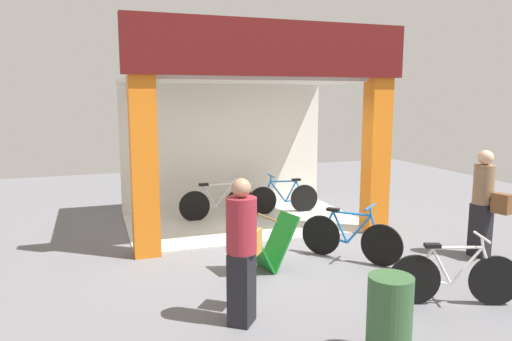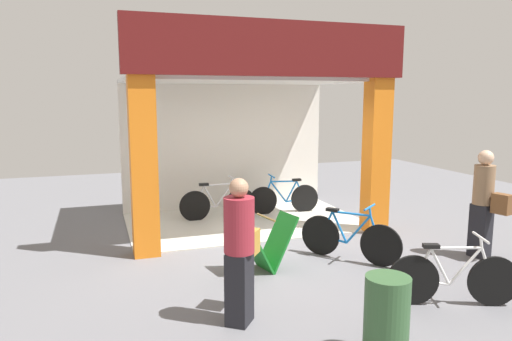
{
  "view_description": "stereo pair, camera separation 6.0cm",
  "coord_description": "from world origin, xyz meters",
  "px_view_note": "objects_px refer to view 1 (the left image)",
  "views": [
    {
      "loc": [
        -2.84,
        -7.44,
        2.51
      ],
      "look_at": [
        0.0,
        0.71,
        1.15
      ],
      "focal_mm": 33.4,
      "sensor_mm": 36.0,
      "label": 1
    },
    {
      "loc": [
        -2.78,
        -7.46,
        2.51
      ],
      "look_at": [
        0.0,
        0.71,
        1.15
      ],
      "focal_mm": 33.4,
      "sensor_mm": 36.0,
      "label": 2
    }
  ],
  "objects_px": {
    "bicycle_parked_0": "(350,238)",
    "pedestrian_2": "(484,202)",
    "bicycle_inside_0": "(218,203)",
    "sandwich_board_sign": "(267,243)",
    "bicycle_parked_1": "(454,277)",
    "pedestrian_1": "(242,249)",
    "bicycle_inside_1": "(284,198)",
    "trash_bin": "(389,318)"
  },
  "relations": [
    {
      "from": "bicycle_parked_0",
      "to": "pedestrian_2",
      "type": "xyz_separation_m",
      "value": [
        2.04,
        -0.54,
        0.52
      ]
    },
    {
      "from": "bicycle_inside_0",
      "to": "sandwich_board_sign",
      "type": "xyz_separation_m",
      "value": [
        -0.05,
        -2.99,
        0.05
      ]
    },
    {
      "from": "bicycle_parked_1",
      "to": "pedestrian_1",
      "type": "relative_size",
      "value": 0.9
    },
    {
      "from": "bicycle_inside_0",
      "to": "bicycle_inside_1",
      "type": "distance_m",
      "value": 1.47
    },
    {
      "from": "pedestrian_1",
      "to": "trash_bin",
      "type": "height_order",
      "value": "pedestrian_1"
    },
    {
      "from": "bicycle_parked_1",
      "to": "sandwich_board_sign",
      "type": "relative_size",
      "value": 1.6
    },
    {
      "from": "bicycle_parked_1",
      "to": "pedestrian_2",
      "type": "height_order",
      "value": "pedestrian_2"
    },
    {
      "from": "bicycle_inside_0",
      "to": "pedestrian_2",
      "type": "distance_m",
      "value": 4.91
    },
    {
      "from": "bicycle_parked_1",
      "to": "trash_bin",
      "type": "bearing_deg",
      "value": -152.38
    },
    {
      "from": "sandwich_board_sign",
      "to": "bicycle_inside_0",
      "type": "bearing_deg",
      "value": 89.12
    },
    {
      "from": "bicycle_inside_1",
      "to": "bicycle_inside_0",
      "type": "bearing_deg",
      "value": -179.27
    },
    {
      "from": "pedestrian_2",
      "to": "trash_bin",
      "type": "relative_size",
      "value": 2.05
    },
    {
      "from": "sandwich_board_sign",
      "to": "pedestrian_2",
      "type": "bearing_deg",
      "value": -9.41
    },
    {
      "from": "bicycle_inside_1",
      "to": "pedestrian_2",
      "type": "height_order",
      "value": "pedestrian_2"
    },
    {
      "from": "bicycle_inside_0",
      "to": "bicycle_inside_1",
      "type": "relative_size",
      "value": 1.03
    },
    {
      "from": "pedestrian_1",
      "to": "sandwich_board_sign",
      "type": "bearing_deg",
      "value": 60.14
    },
    {
      "from": "bicycle_inside_1",
      "to": "sandwich_board_sign",
      "type": "distance_m",
      "value": 3.37
    },
    {
      "from": "pedestrian_1",
      "to": "trash_bin",
      "type": "distance_m",
      "value": 1.67
    },
    {
      "from": "bicycle_inside_0",
      "to": "bicycle_parked_0",
      "type": "height_order",
      "value": "bicycle_parked_0"
    },
    {
      "from": "pedestrian_1",
      "to": "trash_bin",
      "type": "relative_size",
      "value": 1.99
    },
    {
      "from": "sandwich_board_sign",
      "to": "pedestrian_2",
      "type": "relative_size",
      "value": 0.55
    },
    {
      "from": "bicycle_parked_0",
      "to": "trash_bin",
      "type": "bearing_deg",
      "value": -112.61
    },
    {
      "from": "bicycle_inside_1",
      "to": "pedestrian_2",
      "type": "relative_size",
      "value": 0.91
    },
    {
      "from": "bicycle_inside_0",
      "to": "bicycle_inside_1",
      "type": "bearing_deg",
      "value": 0.73
    },
    {
      "from": "sandwich_board_sign",
      "to": "pedestrian_1",
      "type": "distance_m",
      "value": 1.7
    },
    {
      "from": "bicycle_inside_1",
      "to": "sandwich_board_sign",
      "type": "height_order",
      "value": "bicycle_inside_1"
    },
    {
      "from": "pedestrian_2",
      "to": "trash_bin",
      "type": "height_order",
      "value": "pedestrian_2"
    },
    {
      "from": "bicycle_parked_0",
      "to": "pedestrian_1",
      "type": "relative_size",
      "value": 0.78
    },
    {
      "from": "bicycle_inside_1",
      "to": "bicycle_parked_0",
      "type": "relative_size",
      "value": 1.2
    },
    {
      "from": "sandwich_board_sign",
      "to": "bicycle_inside_1",
      "type": "bearing_deg",
      "value": 63.3
    },
    {
      "from": "bicycle_parked_0",
      "to": "pedestrian_1",
      "type": "height_order",
      "value": "pedestrian_1"
    },
    {
      "from": "pedestrian_2",
      "to": "bicycle_inside_0",
      "type": "bearing_deg",
      "value": 133.28
    },
    {
      "from": "bicycle_parked_1",
      "to": "trash_bin",
      "type": "relative_size",
      "value": 1.8
    },
    {
      "from": "pedestrian_1",
      "to": "pedestrian_2",
      "type": "distance_m",
      "value": 4.3
    },
    {
      "from": "sandwich_board_sign",
      "to": "trash_bin",
      "type": "height_order",
      "value": "trash_bin"
    },
    {
      "from": "bicycle_parked_0",
      "to": "sandwich_board_sign",
      "type": "distance_m",
      "value": 1.36
    },
    {
      "from": "trash_bin",
      "to": "bicycle_inside_0",
      "type": "bearing_deg",
      "value": 92.43
    },
    {
      "from": "bicycle_inside_1",
      "to": "bicycle_parked_0",
      "type": "distance_m",
      "value": 3.04
    },
    {
      "from": "bicycle_inside_1",
      "to": "bicycle_parked_0",
      "type": "xyz_separation_m",
      "value": [
        -0.16,
        -3.04,
        0.02
      ]
    },
    {
      "from": "bicycle_inside_1",
      "to": "pedestrian_1",
      "type": "distance_m",
      "value": 5.04
    },
    {
      "from": "bicycle_inside_0",
      "to": "bicycle_parked_1",
      "type": "height_order",
      "value": "bicycle_inside_0"
    },
    {
      "from": "bicycle_parked_1",
      "to": "bicycle_parked_0",
      "type": "bearing_deg",
      "value": 101.58
    }
  ]
}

